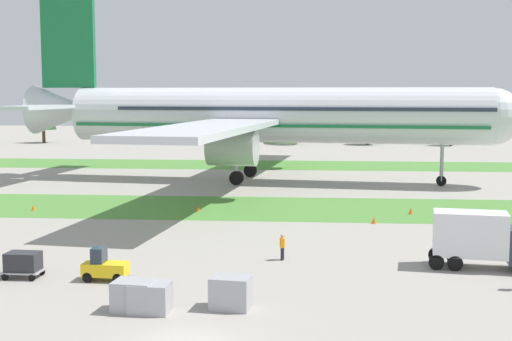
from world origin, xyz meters
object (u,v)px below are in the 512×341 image
Objects in this scene: cargo_dolly_lead at (23,263)px; ground_crew_loader at (282,246)px; catering_truck at (485,238)px; uld_container_1 at (134,296)px; taxiway_marker_1 at (198,208)px; taxiway_marker_3 at (34,208)px; uld_container_2 at (231,292)px; uld_container_3 at (150,297)px; baggage_tug at (104,267)px; taxiway_marker_2 at (374,220)px; airliner at (263,115)px; taxiway_marker_0 at (411,211)px.

cargo_dolly_lead is 16.32m from ground_crew_loader.
catering_truck reaches higher than cargo_dolly_lead.
uld_container_1 is at bearing -54.29° from catering_truck.
taxiway_marker_3 is at bearing -177.00° from taxiway_marker_1.
taxiway_marker_1 is at bearing 93.27° from uld_container_1.
uld_container_2 reaches higher than uld_container_3.
taxiway_marker_2 is at bearing 139.98° from baggage_tug.
uld_container_1 is 3.65× the size of taxiway_marker_1.
uld_container_2 is 25.90m from taxiway_marker_2.
airliner is 28.35m from taxiway_marker_0.
taxiway_marker_1 is (-1.71, 29.88, -0.51)m from uld_container_1.
ground_crew_loader is 2.93× the size of taxiway_marker_0.
airliner is 41.89m from ground_crew_loader.
uld_container_1 is at bearing 32.17° from baggage_tug.
taxiway_marker_0 is (21.25, 24.39, -0.52)m from baggage_tug.
uld_container_3 is (-18.99, -10.35, -1.20)m from catering_truck.
taxiway_marker_1 reaches higher than taxiway_marker_3.
ground_crew_loader is (4.29, -41.01, -7.39)m from airliner.
baggage_tug is 23.57m from catering_truck.
taxiway_marker_1 is (-4.47, -22.53, -8.06)m from airliner.
uld_container_3 is at bearing 4.69° from airliner.
uld_container_3 is (-4.00, -0.95, -0.08)m from uld_container_2.
baggage_tug is 11.83m from ground_crew_loader.
uld_container_1 is 0.88m from uld_container_3.
uld_container_2 is 3.37× the size of taxiway_marker_0.
taxiway_marker_0 is at bearing 58.93° from uld_container_1.
ground_crew_loader is 30.05m from taxiway_marker_3.
catering_truck is 22.36m from uld_container_1.
uld_container_3 is (-6.18, -11.54, -0.19)m from ground_crew_loader.
airliner is 146.58× the size of taxiway_marker_3.
baggage_tug reaches higher than uld_container_3.
baggage_tug is (-5.98, -46.88, -7.52)m from airliner.
ground_crew_loader is at bearing 121.77° from baggage_tug.
airliner reaches higher than uld_container_3.
baggage_tug is at bearing -46.78° from ground_crew_loader.
ground_crew_loader is 21.53m from taxiway_marker_0.
taxiway_marker_0 is 19.74m from taxiway_marker_1.
airliner reaches higher than catering_truck.
catering_truck is 13.91× the size of taxiway_marker_3.
catering_truck is (17.10, -42.20, -6.38)m from airliner.
baggage_tug is 4.45× the size of taxiway_marker_0.
uld_container_2 is at bearing 9.09° from airliner.
taxiway_marker_1 is (6.53, 24.18, -0.65)m from cargo_dolly_lead.
catering_truck is 12.34× the size of taxiway_marker_2.
catering_truck reaches higher than uld_container_3.
taxiway_marker_2 is (-3.76, -4.97, -0.00)m from taxiway_marker_0.
taxiway_marker_0 is 35.30m from taxiway_marker_3.
taxiway_marker_3 is at bearing 120.70° from uld_container_1.
catering_truck is 17.73m from uld_container_2.
cargo_dolly_lead is at bearing -105.12° from taxiway_marker_1.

